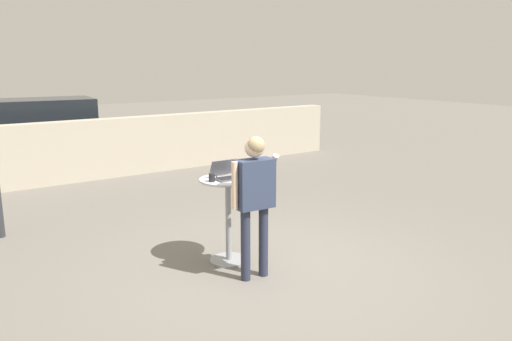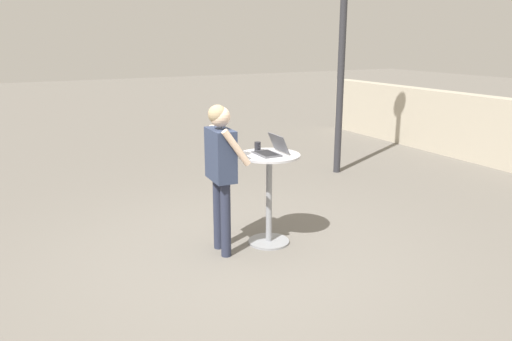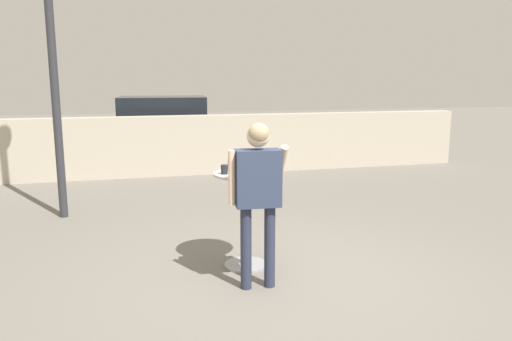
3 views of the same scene
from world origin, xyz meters
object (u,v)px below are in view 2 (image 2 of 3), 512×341
cafe_table (269,187)px  coffee_mug (258,146)px  laptop (271,150)px  standing_person (221,160)px

cafe_table → coffee_mug: 0.50m
laptop → standing_person: size_ratio=0.21×
standing_person → laptop: bearing=88.3°
cafe_table → standing_person: standing_person is taller
cafe_table → laptop: bearing=87.2°
cafe_table → standing_person: (-0.02, -0.59, 0.38)m
cafe_table → laptop: laptop is taller
cafe_table → coffee_mug: coffee_mug is taller
coffee_mug → standing_person: (0.22, -0.57, -0.06)m
cafe_table → standing_person: size_ratio=0.64×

